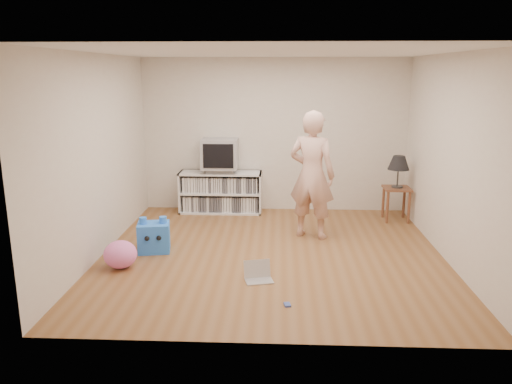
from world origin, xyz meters
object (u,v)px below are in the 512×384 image
at_px(dvd_deck, 220,170).
at_px(person, 312,175).
at_px(media_unit, 221,192).
at_px(crt_tv, 220,154).
at_px(plush_pink, 120,254).
at_px(table_lamp, 399,164).
at_px(side_table, 396,195).
at_px(laptop, 258,275).
at_px(plush_blue, 154,237).

distance_m(dvd_deck, person, 1.95).
xyz_separation_m(media_unit, dvd_deck, (0.00, -0.02, 0.39)).
height_order(crt_tv, plush_pink, crt_tv).
distance_m(table_lamp, person, 1.69).
height_order(side_table, laptop, side_table).
distance_m(table_lamp, plush_pink, 4.51).
xyz_separation_m(dvd_deck, crt_tv, (0.00, -0.00, 0.29)).
xyz_separation_m(media_unit, plush_pink, (-0.95, -2.59, -0.18)).
bearing_deg(plush_pink, table_lamp, 29.83).
height_order(crt_tv, side_table, crt_tv).
bearing_deg(dvd_deck, media_unit, 90.00).
bearing_deg(plush_blue, person, 8.38).
xyz_separation_m(person, plush_blue, (-2.15, -0.72, -0.72)).
xyz_separation_m(crt_tv, person, (1.47, -1.26, -0.09)).
xyz_separation_m(dvd_deck, table_lamp, (2.90, -0.37, 0.21)).
bearing_deg(side_table, laptop, -130.59).
bearing_deg(crt_tv, dvd_deck, 90.00).
xyz_separation_m(table_lamp, plush_blue, (-3.58, -1.62, -0.74)).
bearing_deg(media_unit, plush_pink, -110.10).
bearing_deg(table_lamp, plush_blue, -155.69).
bearing_deg(table_lamp, laptop, -130.59).
height_order(person, plush_blue, person).
bearing_deg(plush_pink, side_table, 29.83).
bearing_deg(media_unit, person, -41.13).
relative_size(table_lamp, person, 0.28).
xyz_separation_m(dvd_deck, side_table, (2.90, -0.37, -0.32)).
xyz_separation_m(media_unit, side_table, (2.90, -0.39, 0.07)).
distance_m(crt_tv, person, 1.94).
xyz_separation_m(person, plush_pink, (-2.42, -1.31, -0.75)).
bearing_deg(plush_pink, crt_tv, 69.76).
height_order(media_unit, crt_tv, crt_tv).
relative_size(table_lamp, plush_blue, 1.07).
bearing_deg(side_table, media_unit, 172.43).
bearing_deg(dvd_deck, plush_blue, -108.82).
xyz_separation_m(table_lamp, laptop, (-2.14, -2.49, -0.88)).
height_order(person, laptop, person).
bearing_deg(laptop, table_lamp, 35.01).
bearing_deg(side_table, table_lamp, 0.00).
bearing_deg(person, laptop, 88.31).
height_order(crt_tv, plush_blue, crt_tv).
bearing_deg(laptop, person, 51.86).
bearing_deg(laptop, side_table, 35.01).
distance_m(person, plush_blue, 2.37).
relative_size(person, plush_pink, 4.55).
height_order(dvd_deck, side_table, dvd_deck).
bearing_deg(laptop, crt_tv, 90.59).
xyz_separation_m(media_unit, person, (1.47, -1.28, 0.58)).
bearing_deg(person, media_unit, -19.07).
relative_size(media_unit, table_lamp, 2.72).
height_order(media_unit, plush_blue, media_unit).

